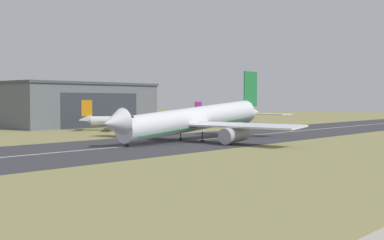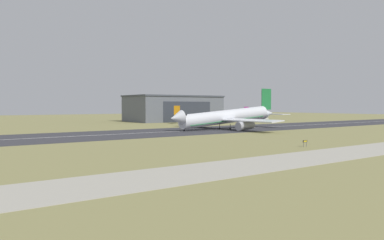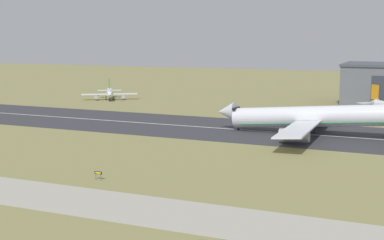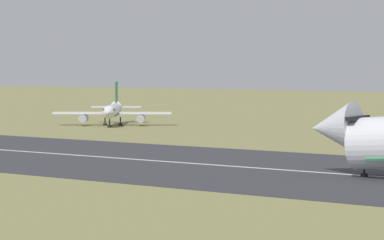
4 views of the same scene
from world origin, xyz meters
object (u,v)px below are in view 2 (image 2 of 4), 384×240
airplane_landing (226,117)px  airplane_parked_west (190,118)px  runway_sign (305,142)px  airplane_parked_centre (256,117)px

airplane_landing → airplane_parked_west: size_ratio=2.85×
airplane_parked_west → runway_sign: 124.63m
airplane_parked_centre → runway_sign: size_ratio=12.80×
airplane_parked_west → runway_sign: airplane_parked_west is taller
airplane_landing → runway_sign: (-29.83, -64.24, -3.94)m
airplane_parked_west → airplane_parked_centre: (44.70, -8.51, -0.18)m
runway_sign → airplane_parked_west: bearing=67.9°
airplane_parked_west → runway_sign: bearing=-112.1°
airplane_landing → runway_sign: bearing=-114.9°
airplane_landing → airplane_parked_west: airplane_landing is taller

